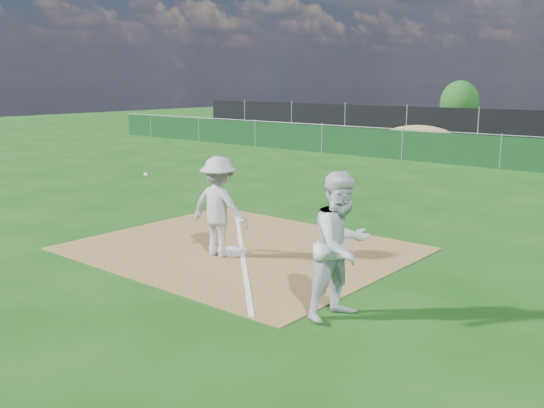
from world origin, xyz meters
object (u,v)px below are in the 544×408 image
at_px(runner, 341,246).
at_px(play_at_first, 219,207).
at_px(first_base, 232,251).
at_px(tree_left, 460,103).
at_px(car_left, 485,122).

bearing_deg(runner, play_at_first, 85.01).
bearing_deg(first_base, tree_left, 106.31).
xyz_separation_m(first_base, car_left, (-5.44, 26.84, 0.76)).
height_order(first_base, car_left, car_left).
xyz_separation_m(first_base, runner, (3.27, -1.27, 0.96)).
relative_size(play_at_first, runner, 1.22).
xyz_separation_m(runner, tree_left, (-12.98, 34.45, 0.61)).
bearing_deg(runner, tree_left, 32.66).
bearing_deg(car_left, tree_left, 21.37).
xyz_separation_m(play_at_first, tree_left, (-9.64, 33.43, 0.69)).
relative_size(first_base, runner, 0.20).
distance_m(runner, car_left, 29.43).
bearing_deg(car_left, first_base, 178.90).
bearing_deg(tree_left, play_at_first, -73.92).
xyz_separation_m(play_at_first, car_left, (-5.37, 27.09, -0.12)).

